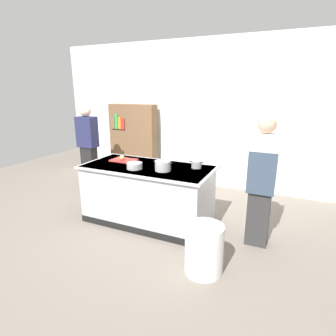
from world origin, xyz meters
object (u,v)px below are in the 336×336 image
stock_pot (163,166)px  trash_bin (204,249)px  person_guest (88,146)px  onion (122,158)px  person_chef (262,180)px  bookshelf (134,142)px  sauce_pan (196,164)px  mixing_bowl (134,166)px

stock_pot → trash_bin: stock_pot is taller
person_guest → stock_pot: bearing=70.8°
onion → person_guest: bearing=151.6°
stock_pot → person_chef: bearing=5.3°
onion → person_guest: person_guest is taller
stock_pot → bookshelf: (-1.66, 1.91, -0.12)m
person_chef → person_guest: same height
sauce_pan → bookshelf: (-2.05, 1.58, -0.10)m
mixing_bowl → person_chef: person_chef is taller
sauce_pan → person_guest: bearing=167.5°
trash_bin → person_chef: size_ratio=0.34×
sauce_pan → bookshelf: size_ratio=0.13×
stock_pot → bookshelf: bookshelf is taller
onion → person_chef: 2.16m
onion → trash_bin: bearing=-28.9°
mixing_bowl → person_guest: size_ratio=0.13×
stock_pot → person_guest: bearing=157.2°
mixing_bowl → trash_bin: mixing_bowl is taller
mixing_bowl → person_chef: size_ratio=0.13×
mixing_bowl → bookshelf: size_ratio=0.13×
stock_pot → trash_bin: (0.87, -0.74, -0.68)m
person_guest → bookshelf: person_guest is taller
stock_pot → person_guest: size_ratio=0.17×
onion → person_guest: size_ratio=0.05×
onion → mixing_bowl: (0.40, -0.28, -0.02)m
sauce_pan → person_chef: person_chef is taller
sauce_pan → mixing_bowl: size_ratio=0.94×
onion → trash_bin: 2.04m
onion → mixing_bowl: size_ratio=0.36×
onion → stock_pot: (0.82, -0.19, 0.01)m
trash_bin → person_chef: person_chef is taller
onion → mixing_bowl: onion is taller
onion → trash_bin: size_ratio=0.14×
mixing_bowl → trash_bin: bearing=-27.1°
person_chef → stock_pot: bearing=84.1°
bookshelf → person_guest: bearing=-112.9°
trash_bin → person_chef: 1.17m
trash_bin → bookshelf: size_ratio=0.34×
stock_pot → sauce_pan: bearing=40.0°
trash_bin → person_guest: bearing=151.3°
stock_pot → mixing_bowl: size_ratio=1.29×
mixing_bowl → person_chef: 1.77m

